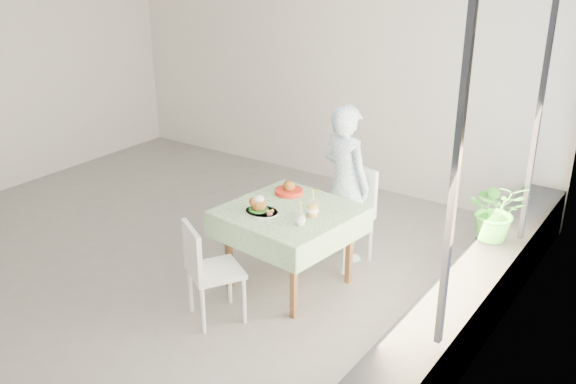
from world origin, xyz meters
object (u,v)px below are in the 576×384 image
Objects in this scene: chair_far at (344,233)px; potted_plant at (497,210)px; cafe_table at (289,239)px; chair_near at (215,290)px; juice_cup_orange at (313,209)px; main_dish at (260,207)px; diner at (345,183)px.

chair_far is 1.45m from potted_plant.
cafe_table is 0.84m from chair_near.
chair_far is at bearing 96.17° from juice_cup_orange.
main_dish reaches higher than cafe_table.
cafe_table is 3.78× the size of main_dish.
juice_cup_orange reaches higher than chair_far.
potted_plant is at bearing 31.77° from cafe_table.
main_dish reaches higher than chair_near.
diner is at bearing 122.63° from chair_far.
chair_far reaches higher than cafe_table.
potted_plant is at bearing 36.61° from juice_cup_orange.
juice_cup_orange is (0.24, -0.01, 0.35)m from cafe_table.
chair_near is at bearing -92.58° from main_dish.
potted_plant is (1.26, 0.94, -0.04)m from juice_cup_orange.
main_dish is 0.56× the size of potted_plant.
chair_far is at bearing -169.61° from potted_plant.
cafe_table is 0.75× the size of diner.
diner is (0.12, 0.76, 0.31)m from cafe_table.
chair_far is at bearing 76.23° from chair_near.
diner is at bearing 78.63° from chair_near.
diner is 5.01× the size of main_dish.
juice_cup_orange is at bearing -1.71° from cafe_table.
chair_far is at bearing 136.87° from diner.
main_dish is at bearing -110.79° from chair_far.
chair_near is 0.56× the size of diner.
diner reaches higher than juice_cup_orange.
diner is 1.40m from potted_plant.
juice_cup_orange is at bearing 113.41° from diner.
diner is (-0.05, 0.08, 0.48)m from chair_far.
chair_far is at bearing 69.21° from main_dish.
chair_far is 1.52m from chair_near.
potted_plant reaches higher than cafe_table.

